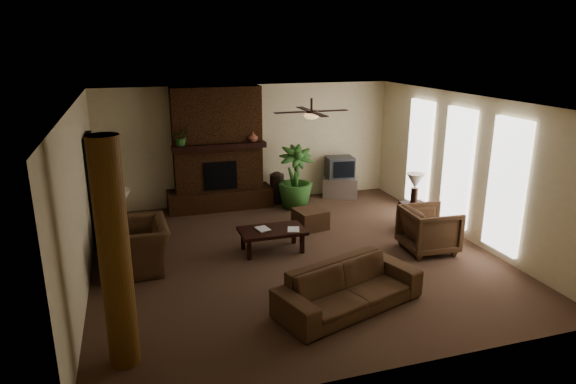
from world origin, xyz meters
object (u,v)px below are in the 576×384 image
object	(u,v)px
lamp_left	(121,201)
armchair_left	(135,239)
side_table_right	(414,217)
floor_vase	(277,185)
tv_stand	(340,187)
coffee_table	(272,232)
side_table_left	(124,237)
sofa	(349,280)
armchair_right	(429,227)
log_column	(115,256)
ottoman	(310,219)
floor_plant	(295,191)
lamp_right	(415,183)

from	to	relation	value
lamp_left	armchair_left	bearing A→B (deg)	-77.12
armchair_left	side_table_right	bearing A→B (deg)	90.29
floor_vase	side_table_right	distance (m)	3.41
tv_stand	lamp_left	bearing A→B (deg)	-134.28
coffee_table	tv_stand	bearing A→B (deg)	47.78
side_table_left	armchair_left	bearing A→B (deg)	-77.08
sofa	side_table_left	bearing A→B (deg)	116.39
armchair_right	log_column	bearing A→B (deg)	112.29
armchair_left	armchair_right	xyz separation A→B (m)	(5.20, -0.83, -0.08)
armchair_left	coffee_table	bearing A→B (deg)	88.24
side_table_left	tv_stand	bearing A→B (deg)	21.16
coffee_table	tv_stand	size ratio (longest dim) A/B	1.41
tv_stand	armchair_left	bearing A→B (deg)	-126.34
coffee_table	ottoman	size ratio (longest dim) A/B	2.00
sofa	tv_stand	world-z (taller)	sofa
floor_plant	lamp_left	world-z (taller)	lamp_left
ottoman	side_table_left	xyz separation A→B (m)	(-3.70, -0.12, 0.08)
ottoman	coffee_table	bearing A→B (deg)	-139.31
armchair_right	lamp_right	distance (m)	1.22
ottoman	lamp_left	world-z (taller)	lamp_left
armchair_left	armchair_right	world-z (taller)	armchair_left
armchair_left	ottoman	bearing A→B (deg)	102.96
floor_plant	lamp_left	bearing A→B (deg)	-157.73
lamp_left	side_table_right	size ratio (longest dim) A/B	1.18
floor_plant	lamp_right	distance (m)	2.88
lamp_left	sofa	bearing A→B (deg)	-44.90
coffee_table	lamp_left	bearing A→B (deg)	163.74
side_table_left	lamp_right	xyz separation A→B (m)	(5.68, -0.61, 0.73)
armchair_right	ottoman	bearing A→B (deg)	46.44
coffee_table	ottoman	xyz separation A→B (m)	(1.09, 0.93, -0.17)
sofa	tv_stand	size ratio (longest dim) A/B	2.62
log_column	armchair_right	bearing A→B (deg)	19.25
log_column	lamp_right	xyz separation A→B (m)	(5.69, 2.93, -0.40)
armchair_left	side_table_left	distance (m)	0.90
side_table_right	lamp_right	size ratio (longest dim) A/B	0.85
ottoman	floor_vase	world-z (taller)	floor_vase
armchair_left	lamp_right	distance (m)	5.51
floor_plant	side_table_right	world-z (taller)	floor_plant
sofa	lamp_right	size ratio (longest dim) A/B	3.43
tv_stand	floor_plant	distance (m)	1.44
armchair_left	tv_stand	world-z (taller)	armchair_left
log_column	sofa	distance (m)	3.30
tv_stand	lamp_left	distance (m)	5.60
sofa	floor_vase	distance (m)	5.17
armchair_left	lamp_left	distance (m)	0.92
side_table_left	lamp_right	size ratio (longest dim) A/B	0.85
side_table_left	side_table_right	xyz separation A→B (m)	(5.73, -0.59, 0.00)
sofa	side_table_left	world-z (taller)	sofa
log_column	floor_vase	size ratio (longest dim) A/B	3.64
log_column	armchair_left	size ratio (longest dim) A/B	2.25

